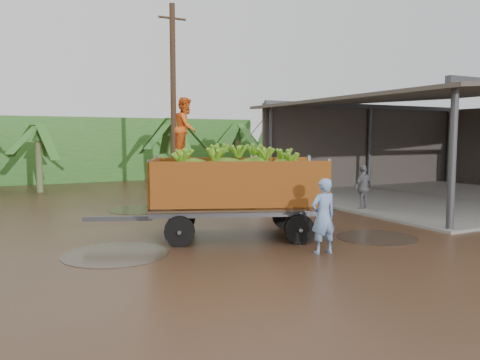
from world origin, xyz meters
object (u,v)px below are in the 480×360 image
object	(u,v)px
man_blue	(323,216)
utility_pole	(173,100)
banana_trailer	(235,186)
man_grey	(363,188)

from	to	relation	value
man_blue	utility_pole	xyz separation A→B (m)	(0.46, 11.22, 3.29)
banana_trailer	man_grey	distance (m)	6.02
banana_trailer	man_grey	size ratio (longest dim) A/B	3.73
man_grey	utility_pole	xyz separation A→B (m)	(-4.32, 7.10, 3.32)
man_blue	man_grey	bearing A→B (deg)	-136.81
man_grey	utility_pole	distance (m)	8.95
banana_trailer	utility_pole	world-z (taller)	utility_pole
banana_trailer	man_blue	distance (m)	2.60
man_grey	utility_pole	bearing A→B (deg)	-72.98
banana_trailer	utility_pole	bearing A→B (deg)	102.69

